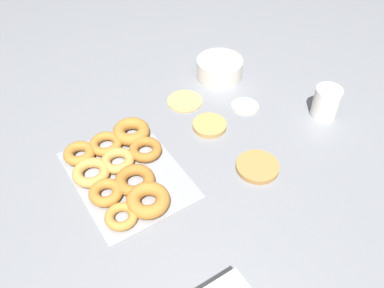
{
  "coord_description": "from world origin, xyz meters",
  "views": [
    {
      "loc": [
        0.65,
        -0.5,
        0.84
      ],
      "look_at": [
        -0.03,
        -0.07,
        0.04
      ],
      "focal_mm": 38.0,
      "sensor_mm": 36.0,
      "label": 1
    }
  ],
  "objects_px": {
    "pancake_3": "(245,106)",
    "pancake_2": "(210,125)",
    "donut_tray": "(122,169)",
    "paper_cup": "(326,103)",
    "pancake_0": "(258,167)",
    "batter_bowl": "(219,69)",
    "pancake_1": "(185,101)"
  },
  "relations": [
    {
      "from": "pancake_2",
      "to": "batter_bowl",
      "type": "bearing_deg",
      "value": 138.28
    },
    {
      "from": "donut_tray",
      "to": "paper_cup",
      "type": "bearing_deg",
      "value": 79.31
    },
    {
      "from": "pancake_2",
      "to": "paper_cup",
      "type": "bearing_deg",
      "value": 66.5
    },
    {
      "from": "pancake_3",
      "to": "batter_bowl",
      "type": "bearing_deg",
      "value": 171.99
    },
    {
      "from": "pancake_3",
      "to": "paper_cup",
      "type": "xyz_separation_m",
      "value": [
        0.16,
        0.18,
        0.04
      ]
    },
    {
      "from": "donut_tray",
      "to": "paper_cup",
      "type": "height_order",
      "value": "paper_cup"
    },
    {
      "from": "pancake_1",
      "to": "paper_cup",
      "type": "xyz_separation_m",
      "value": [
        0.29,
        0.33,
        0.04
      ]
    },
    {
      "from": "batter_bowl",
      "to": "paper_cup",
      "type": "relative_size",
      "value": 1.59
    },
    {
      "from": "pancake_0",
      "to": "paper_cup",
      "type": "xyz_separation_m",
      "value": [
        -0.07,
        0.32,
        0.04
      ]
    },
    {
      "from": "donut_tray",
      "to": "batter_bowl",
      "type": "height_order",
      "value": "batter_bowl"
    },
    {
      "from": "pancake_0",
      "to": "pancake_2",
      "type": "relative_size",
      "value": 1.15
    },
    {
      "from": "pancake_1",
      "to": "pancake_0",
      "type": "bearing_deg",
      "value": 2.17
    },
    {
      "from": "paper_cup",
      "to": "pancake_3",
      "type": "bearing_deg",
      "value": -131.97
    },
    {
      "from": "pancake_1",
      "to": "batter_bowl",
      "type": "bearing_deg",
      "value": 106.7
    },
    {
      "from": "pancake_2",
      "to": "batter_bowl",
      "type": "xyz_separation_m",
      "value": [
        -0.2,
        0.18,
        0.03
      ]
    },
    {
      "from": "batter_bowl",
      "to": "pancake_2",
      "type": "bearing_deg",
      "value": -41.72
    },
    {
      "from": "donut_tray",
      "to": "batter_bowl",
      "type": "distance_m",
      "value": 0.53
    },
    {
      "from": "pancake_2",
      "to": "batter_bowl",
      "type": "height_order",
      "value": "batter_bowl"
    },
    {
      "from": "donut_tray",
      "to": "paper_cup",
      "type": "relative_size",
      "value": 3.63
    },
    {
      "from": "pancake_3",
      "to": "paper_cup",
      "type": "distance_m",
      "value": 0.25
    },
    {
      "from": "pancake_1",
      "to": "batter_bowl",
      "type": "distance_m",
      "value": 0.18
    },
    {
      "from": "donut_tray",
      "to": "pancake_2",
      "type": "bearing_deg",
      "value": 94.66
    },
    {
      "from": "pancake_0",
      "to": "pancake_3",
      "type": "xyz_separation_m",
      "value": [
        -0.23,
        0.14,
        -0.0
      ]
    },
    {
      "from": "pancake_0",
      "to": "pancake_1",
      "type": "xyz_separation_m",
      "value": [
        -0.36,
        -0.01,
        -0.0
      ]
    },
    {
      "from": "pancake_0",
      "to": "pancake_1",
      "type": "relative_size",
      "value": 1.03
    },
    {
      "from": "pancake_3",
      "to": "pancake_2",
      "type": "bearing_deg",
      "value": -82.96
    },
    {
      "from": "pancake_0",
      "to": "pancake_1",
      "type": "height_order",
      "value": "pancake_0"
    },
    {
      "from": "batter_bowl",
      "to": "pancake_3",
      "type": "bearing_deg",
      "value": -8.01
    },
    {
      "from": "batter_bowl",
      "to": "pancake_1",
      "type": "bearing_deg",
      "value": -73.3
    },
    {
      "from": "paper_cup",
      "to": "pancake_2",
      "type": "bearing_deg",
      "value": -113.5
    },
    {
      "from": "pancake_0",
      "to": "batter_bowl",
      "type": "distance_m",
      "value": 0.44
    },
    {
      "from": "pancake_0",
      "to": "paper_cup",
      "type": "relative_size",
      "value": 1.2
    }
  ]
}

